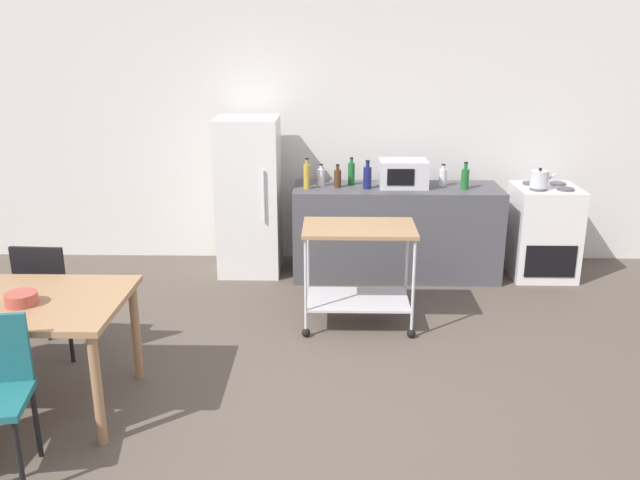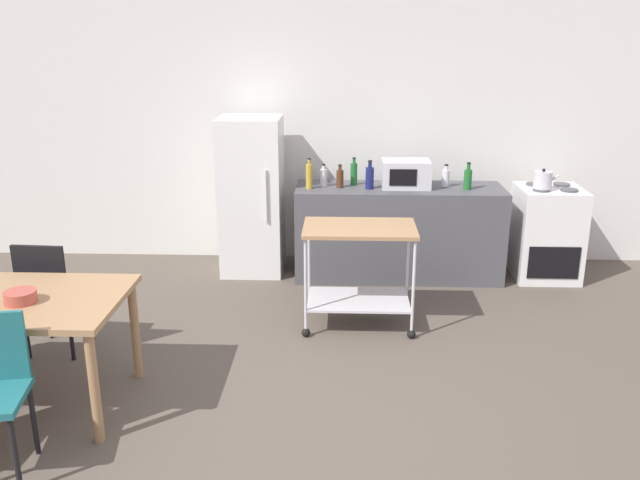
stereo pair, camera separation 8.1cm
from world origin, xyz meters
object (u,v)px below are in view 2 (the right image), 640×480
Objects in this scene: bottle_soda at (446,178)px; fruit_bowl at (20,297)px; refrigerator at (252,196)px; stove_oven at (547,233)px; bottle_sparkling_water at (340,178)px; microwave at (406,174)px; bottle_sesame_oil at (354,173)px; kettle at (543,180)px; kitchen_cart at (359,259)px; bottle_vinegar at (324,177)px; bottle_soy_sauce at (468,179)px; dining_table at (3,309)px; chair_black at (50,289)px; bottle_hot_sauce at (309,176)px; bottle_olive_oil at (370,177)px.

bottle_soda is 1.13× the size of fruit_bowl.
stove_oven is at bearing -1.60° from refrigerator.
microwave is at bearing 3.57° from bottle_sparkling_water.
bottle_sesame_oil is 3.39m from fruit_bowl.
microwave is (0.50, -0.08, 0.02)m from bottle_sesame_oil.
stove_oven is at bearing 39.67° from kettle.
refrigerator is at bearing 68.53° from fruit_bowl.
stove_oven is 4.74m from fruit_bowl.
stove_oven is 4.78× the size of fruit_bowl.
kitchen_cart is at bearing -111.02° from microwave.
bottle_vinegar reaches higher than stove_oven.
refrigerator reaches higher than microwave.
bottle_sparkling_water is 0.93× the size of kettle.
dining_table is at bearing -143.43° from bottle_soy_sauce.
kettle is at bearing 31.28° from dining_table.
kitchen_cart is at bearing -147.50° from kettle.
chair_black is 2.27m from refrigerator.
bottle_sparkling_water reaches higher than kettle.
microwave is 1.92× the size of kettle.
bottle_sparkling_water is 0.83× the size of bottle_sesame_oil.
bottle_sesame_oil reaches higher than bottle_sparkling_water.
bottle_vinegar is (-2.19, 0.01, 0.54)m from stove_oven.
bottle_olive_oil is (0.57, 0.02, -0.01)m from bottle_hot_sauce.
chair_black is at bearing -149.80° from bottle_soda.
bottle_hot_sauce reaches higher than bottle_vinegar.
chair_black is 3.71× the size of kettle.
bottle_hot_sauce reaches higher than bottle_sparkling_water.
dining_table is at bearing -140.56° from bottle_soda.
bottle_hot_sauce is at bearing -173.75° from microwave.
kettle is (2.07, -0.10, 0.01)m from bottle_vinegar.
bottle_soy_sauce is at bearing -174.36° from stove_oven.
bottle_soda is (3.11, 2.55, 0.32)m from dining_table.
bottle_sesame_oil is (0.43, 0.18, -0.01)m from bottle_hot_sauce.
bottle_sparkling_water is at bearing 98.24° from kitchen_cart.
bottle_hot_sauce is (0.58, -0.19, 0.25)m from refrigerator.
fruit_bowl is (0.16, -0.07, 0.12)m from dining_table.
bottle_olive_oil reaches higher than fruit_bowl.
microwave reaches higher than bottle_sparkling_water.
microwave is 2.12× the size of bottle_soda.
dining_table is 3.20m from bottle_vinegar.
chair_black is 3.66m from bottle_soda.
bottle_vinegar is at bearing 168.04° from bottle_olive_oil.
kettle reaches higher than dining_table.
bottle_sparkling_water is 0.63m from microwave.
bottle_sesame_oil is (-1.89, 0.08, 0.56)m from stove_oven.
chair_black is at bearing -165.51° from kitchen_cart.
chair_black is 4.00× the size of bottle_sparkling_water.
stove_oven is 2.22m from kitchen_cart.
refrigerator reaches higher than stove_oven.
microwave is at bearing 6.25° from bottle_hot_sauce.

